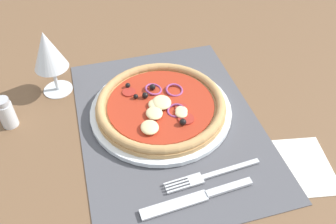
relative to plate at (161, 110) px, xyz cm
name	(u,v)px	position (x,y,z in cm)	size (l,w,h in cm)	color
ground_plane	(169,128)	(-3.48, -0.85, -2.12)	(190.00, 140.00, 2.40)	brown
placemat	(169,123)	(-3.48, -0.85, -0.72)	(48.72, 35.68, 0.40)	#4C4C51
plate	(161,110)	(0.00, 0.00, 0.00)	(29.23, 29.23, 1.04)	white
pizza	(161,105)	(-0.07, 0.01, 1.61)	(26.78, 26.78, 2.64)	tan
fork	(208,176)	(-18.04, -3.82, -0.30)	(2.82, 18.06, 0.44)	silver
knife	(197,198)	(-21.74, -0.45, -0.27)	(3.03, 20.07, 0.62)	silver
wine_glass	(48,53)	(13.51, 20.36, 9.14)	(7.20, 7.20, 14.90)	silver
napkin	(298,166)	(-20.15, -20.54, -0.74)	(13.12, 11.81, 0.36)	silver
pepper_shaker	(6,113)	(5.05, 30.21, 2.33)	(3.20, 3.20, 6.70)	silver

